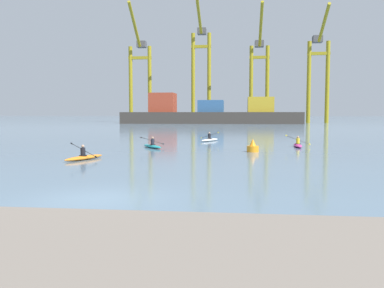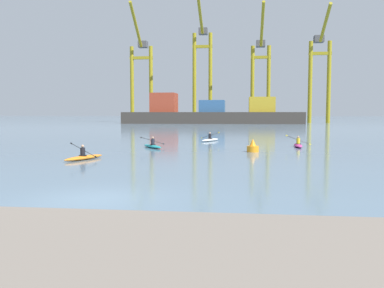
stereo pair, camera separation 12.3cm
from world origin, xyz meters
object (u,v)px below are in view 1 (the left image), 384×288
kayak_teal (152,146)px  gantry_crane_east (319,68)px  gantry_crane_west (140,70)px  kayak_white (210,139)px  kayak_magenta (298,145)px  channel_buoy (253,147)px  gantry_crane_east_mid (259,70)px  container_barge (210,114)px  kayak_orange (84,157)px  gantry_crane_west_mid (201,62)px

kayak_teal → gantry_crane_east: bearing=71.6°
gantry_crane_west → kayak_teal: gantry_crane_west is taller
kayak_white → kayak_magenta: (8.10, -6.45, 0.00)m
gantry_crane_west → channel_buoy: (32.53, -97.45, -16.37)m
gantry_crane_east_mid → channel_buoy: 101.93m
container_barge → kayak_magenta: container_barge is taller
gantry_crane_east_mid → kayak_orange: bearing=-98.5°
gantry_crane_west_mid → kayak_orange: bearing=-88.6°
gantry_crane_west → gantry_crane_west_mid: bearing=8.0°
channel_buoy → kayak_orange: 12.51m
gantry_crane_west → kayak_magenta: (36.57, -92.37, -16.56)m
kayak_teal → kayak_magenta: kayak_magenta is taller
gantry_crane_east → kayak_teal: 98.15m
kayak_magenta → kayak_orange: kayak_orange is taller
gantry_crane_east_mid → gantry_crane_east: size_ratio=1.08×
container_barge → kayak_orange: size_ratio=14.82×
kayak_orange → container_barge: bearing=89.1°
gantry_crane_west → channel_buoy: bearing=-71.5°
gantry_crane_west_mid → gantry_crane_west: bearing=-172.0°
gantry_crane_east_mid → channel_buoy: bearing=-93.0°
channel_buoy → kayak_teal: (-8.28, 2.61, -0.19)m
gantry_crane_east_mid → kayak_orange: 109.37m
gantry_crane_east → gantry_crane_east_mid: bearing=160.5°
container_barge → gantry_crane_west_mid: (-3.92, 15.06, 16.39)m
kayak_orange → gantry_crane_east: bearing=71.9°
kayak_teal → kayak_white: bearing=64.7°
container_barge → gantry_crane_east: 35.67m
gantry_crane_west → kayak_teal: size_ratio=11.20×
gantry_crane_east_mid → kayak_white: size_ratio=10.35×
container_barge → gantry_crane_east_mid: bearing=46.6°
channel_buoy → kayak_teal: size_ratio=0.32×
gantry_crane_east_mid → kayak_teal: gantry_crane_east_mid is taller
container_barge → kayak_magenta: 81.15m
kayak_magenta → container_barge: bearing=99.5°
gantry_crane_east_mid → kayak_teal: size_ratio=11.06×
gantry_crane_east → gantry_crane_west_mid: bearing=170.9°
gantry_crane_west → gantry_crane_east_mid: size_ratio=1.01×
gantry_crane_west_mid → channel_buoy: bearing=-82.5°
gantry_crane_west → channel_buoy: 104.04m
container_barge → gantry_crane_east_mid: gantry_crane_east_mid is taller
kayak_orange → channel_buoy: bearing=31.1°
gantry_crane_west_mid → channel_buoy: size_ratio=37.86×
kayak_teal → kayak_orange: bearing=-105.0°
gantry_crane_west → kayak_magenta: 100.71m
gantry_crane_east_mid → channel_buoy: (-5.22, -100.48, -16.30)m
kayak_orange → kayak_magenta: bearing=38.1°
container_barge → gantry_crane_east_mid: 25.37m
gantry_crane_west_mid → channel_buoy: gantry_crane_west_mid is taller
gantry_crane_west → gantry_crane_east: 54.85m
gantry_crane_east_mid → kayak_white: gantry_crane_east_mid is taller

